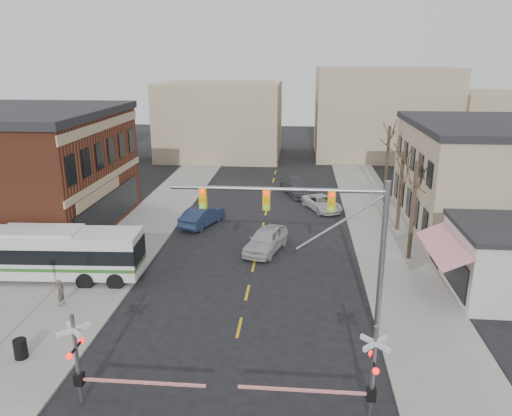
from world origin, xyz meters
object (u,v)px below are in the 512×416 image
Objects in this scene: rr_crossing_west at (88,361)px; rr_crossing_east at (361,374)px; trash_bin at (21,349)px; car_a at (266,240)px; car_b at (202,216)px; pedestrian_far at (85,265)px; car_d at (298,186)px; transit_bus at (42,253)px; pedestrian_near at (61,293)px; traffic_signal_mast at (324,226)px; car_c at (322,203)px.

rr_crossing_east is (10.60, 0.08, 0.00)m from rr_crossing_west.
rr_crossing_west is at bearing -30.44° from trash_bin.
rr_crossing_east reaches higher than car_a.
trash_bin is at bearing 96.72° from car_b.
car_d is at bearing -10.30° from pedestrian_far.
transit_bus is at bearing -139.25° from car_a.
rr_crossing_west reaches higher than pedestrian_near.
car_d is 28.07m from pedestrian_near.
pedestrian_far reaches higher than pedestrian_near.
traffic_signal_mast reaches higher than car_b.
transit_bus is at bearing 74.83° from car_b.
car_d is at bearing -20.87° from pedestrian_near.
traffic_signal_mast reaches higher than rr_crossing_east.
car_c is at bearing 84.14° from car_a.
rr_crossing_east is 1.18× the size of car_c.
rr_crossing_west reaches higher than car_a.
trash_bin is (-13.72, -3.41, -5.16)m from traffic_signal_mast.
car_b is (4.62, 19.60, 0.21)m from trash_bin.
rr_crossing_east is at bearing 135.15° from car_b.
pedestrian_near is (2.76, -3.44, -0.89)m from transit_bus.
transit_bus reaches higher than trash_bin.
rr_crossing_west is 1.00× the size of rr_crossing_east.
traffic_signal_mast is 15.96m from pedestrian_far.
car_c is at bearing 90.82° from rr_crossing_east.
car_c is at bearing -132.55° from car_b.
car_a is (5.83, 16.99, -1.11)m from rr_crossing_west.
transit_bus is 2.55× the size of car_b.
car_b is at bearing 89.47° from rr_crossing_west.
rr_crossing_west is at bearing -135.01° from pedestrian_far.
rr_crossing_west is 3.65× the size of pedestrian_near.
car_b is (0.20, 22.19, -1.17)m from rr_crossing_west.
rr_crossing_east is (18.23, -10.98, 0.19)m from transit_bus.
traffic_signal_mast is 15.08m from pedestrian_near.
rr_crossing_east is at bearing -104.59° from pedestrian_far.
car_a reaches higher than car_d.
pedestrian_far is at bearing 114.07° from rr_crossing_west.
rr_crossing_east is 17.25m from pedestrian_near.
trash_bin is 0.19× the size of car_a.
rr_crossing_east is 32.64m from car_d.
rr_crossing_west is at bearing -55.38° from transit_bus.
traffic_signal_mast is 15.05m from trash_bin.
transit_bus is at bearing 124.62° from rr_crossing_west.
trash_bin is at bearing 170.51° from rr_crossing_east.
car_a is 12.28m from pedestrian_far.
transit_bus is 9.14m from trash_bin.
traffic_signal_mast is 2.10× the size of car_b.
car_c is at bearing -86.53° from car_d.
transit_bus is 21.28m from rr_crossing_east.
rr_crossing_east is 0.96× the size of car_d.
traffic_signal_mast is at bearing 32.85° from rr_crossing_west.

